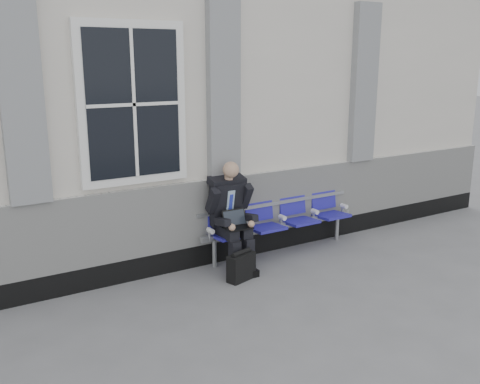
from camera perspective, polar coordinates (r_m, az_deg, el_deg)
ground at (r=5.83m, az=-8.53°, el=-14.62°), size 70.00×70.00×0.00m
station_building at (r=8.46m, az=-18.56°, el=9.54°), size 14.40×4.40×4.49m
bench at (r=7.81m, az=4.23°, el=-2.58°), size 2.60×0.47×0.91m
businessman at (r=7.16m, az=-0.99°, el=-2.11°), size 0.61×0.81×1.47m
briefcase at (r=6.94m, az=0.13°, el=-7.93°), size 0.42×0.27×0.40m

